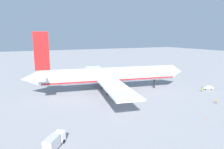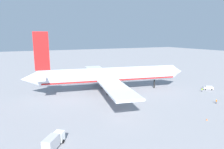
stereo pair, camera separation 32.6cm
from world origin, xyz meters
name	(u,v)px [view 2 (the right image)]	position (x,y,z in m)	size (l,w,h in m)	color
ground_plane	(111,91)	(0.00, 0.00, 0.00)	(600.00, 600.00, 0.00)	gray
airliner	(108,75)	(-1.26, 0.30, 7.57)	(75.35, 69.55, 27.04)	silver
service_truck_3	(54,141)	(-31.99, -37.12, 1.72)	(5.91, 6.62, 3.19)	white
service_van	(208,88)	(43.00, -17.78, 1.03)	(4.76, 3.90, 1.97)	silver
baggage_cart_0	(31,79)	(-32.06, 42.00, 0.27)	(3.45, 2.41, 0.40)	#595B60
ground_worker_0	(216,101)	(28.52, -32.91, 0.91)	(0.53, 0.53, 1.79)	#3F3F47
ground_worker_2	(202,90)	(37.35, -19.09, 0.91)	(0.56, 0.56, 1.78)	#3F3F47
traffic_cone_0	(107,74)	(15.04, 37.98, 0.28)	(0.36, 0.36, 0.55)	orange
traffic_cone_1	(207,119)	(12.45, -41.74, 0.28)	(0.36, 0.36, 0.55)	orange
traffic_cone_2	(141,74)	(36.22, 28.67, 0.28)	(0.36, 0.36, 0.55)	orange
traffic_cone_3	(140,75)	(33.27, 26.20, 0.28)	(0.36, 0.36, 0.55)	orange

